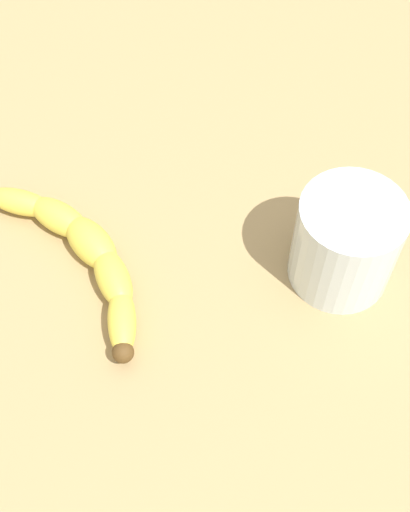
# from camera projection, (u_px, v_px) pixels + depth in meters

# --- Properties ---
(wooden_tabletop) EXTENTS (1.20, 1.20, 0.03)m
(wooden_tabletop) POSITION_uv_depth(u_px,v_px,m) (256.00, 276.00, 0.64)
(wooden_tabletop) COLOR #A18657
(wooden_tabletop) RESTS_ON ground
(banana) EXTENTS (0.23, 0.08, 0.03)m
(banana) POSITION_uv_depth(u_px,v_px,m) (81.00, 250.00, 0.61)
(banana) COLOR yellow
(banana) RESTS_ON wooden_tabletop
(smoothie_glass) EXTENTS (0.09, 0.09, 0.09)m
(smoothie_glass) POSITION_uv_depth(u_px,v_px,m) (345.00, 244.00, 0.58)
(smoothie_glass) COLOR silver
(smoothie_glass) RESTS_ON wooden_tabletop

